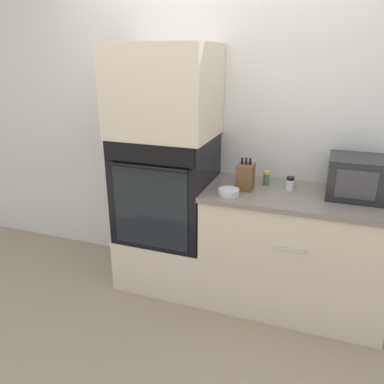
{
  "coord_description": "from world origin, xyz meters",
  "views": [
    {
      "loc": [
        0.75,
        -2.19,
        1.78
      ],
      "look_at": [
        -0.12,
        0.21,
        0.84
      ],
      "focal_mm": 35.0,
      "sensor_mm": 36.0,
      "label": 1
    }
  ],
  "objects": [
    {
      "name": "condiment_jar_far",
      "position": [
        0.56,
        0.35,
        0.93
      ],
      "size": [
        0.06,
        0.06,
        0.1
      ],
      "color": "silver",
      "rests_on": "counter_unit"
    },
    {
      "name": "knife_block",
      "position": [
        0.26,
        0.28,
        0.97
      ],
      "size": [
        0.11,
        0.14,
        0.22
      ],
      "color": "brown",
      "rests_on": "counter_unit"
    },
    {
      "name": "bowl",
      "position": [
        0.18,
        0.11,
        0.91
      ],
      "size": [
        0.14,
        0.14,
        0.04
      ],
      "color": "silver",
      "rests_on": "counter_unit"
    },
    {
      "name": "counter_unit",
      "position": [
        0.63,
        0.3,
        0.44
      ],
      "size": [
        1.27,
        0.63,
        0.88
      ],
      "color": "beige",
      "rests_on": "ground_plane"
    },
    {
      "name": "wall_back",
      "position": [
        0.0,
        0.63,
        1.25
      ],
      "size": [
        8.0,
        0.05,
        2.5
      ],
      "color": "silver",
      "rests_on": "ground_plane"
    },
    {
      "name": "condiment_jar_mid",
      "position": [
        0.38,
        0.42,
        0.93
      ],
      "size": [
        0.05,
        0.05,
        0.1
      ],
      "color": "#427047",
      "rests_on": "counter_unit"
    },
    {
      "name": "condiment_jar_near",
      "position": [
        0.55,
        0.43,
        0.92
      ],
      "size": [
        0.06,
        0.06,
        0.07
      ],
      "color": "silver",
      "rests_on": "counter_unit"
    },
    {
      "name": "oven_cabinet_base",
      "position": [
        -0.36,
        0.3,
        0.21
      ],
      "size": [
        0.71,
        0.6,
        0.42
      ],
      "color": "beige",
      "rests_on": "ground_plane"
    },
    {
      "name": "microwave",
      "position": [
        0.99,
        0.38,
        1.02
      ],
      "size": [
        0.39,
        0.34,
        0.27
      ],
      "color": "#232326",
      "rests_on": "counter_unit"
    },
    {
      "name": "wall_oven",
      "position": [
        -0.36,
        0.3,
        0.82
      ],
      "size": [
        0.69,
        0.64,
        0.8
      ],
      "color": "black",
      "rests_on": "oven_cabinet_base"
    },
    {
      "name": "ground_plane",
      "position": [
        0.0,
        0.0,
        0.0
      ],
      "size": [
        12.0,
        12.0,
        0.0
      ],
      "primitive_type": "plane",
      "color": "gray"
    },
    {
      "name": "oven_cabinet_upper",
      "position": [
        -0.36,
        0.3,
        1.53
      ],
      "size": [
        0.71,
        0.6,
        0.64
      ],
      "color": "beige",
      "rests_on": "wall_oven"
    }
  ]
}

